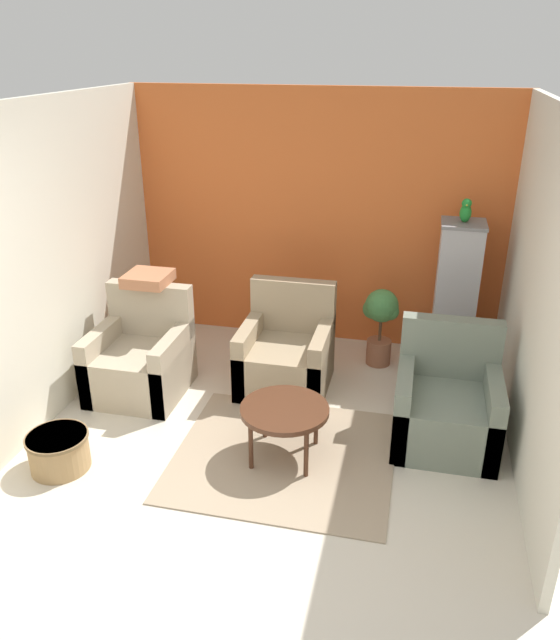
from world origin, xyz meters
TOP-DOWN VIEW (x-y plane):
  - ground_plane at (0.00, 0.00)m, footprint 20.00×20.00m
  - wall_back_accent at (0.00, 3.32)m, footprint 3.84×0.06m
  - wall_left at (-1.89, 1.65)m, footprint 0.06×3.29m
  - wall_right at (1.89, 1.65)m, footprint 0.06×3.29m
  - area_rug at (0.16, 1.09)m, footprint 1.66×1.52m
  - coffee_table at (0.16, 1.09)m, footprint 0.67×0.67m
  - armchair_left at (-1.32, 1.79)m, footprint 0.79×0.81m
  - armchair_right at (1.35, 1.60)m, footprint 0.79×0.81m
  - armchair_middle at (-0.06, 2.17)m, footprint 0.79×0.81m
  - birdcage at (1.40, 2.85)m, footprint 0.57×0.57m
  - parrot at (1.40, 2.86)m, footprint 0.10×0.18m
  - potted_plant at (0.73, 2.80)m, footprint 0.35×0.32m
  - wicker_basket at (-1.44, 0.58)m, footprint 0.46×0.46m
  - throw_pillow at (-1.32, 2.08)m, footprint 0.39×0.39m

SIDE VIEW (x-z plane):
  - ground_plane at x=0.00m, z-range 0.00..0.00m
  - area_rug at x=0.16m, z-range 0.00..0.01m
  - wicker_basket at x=-1.44m, z-range 0.01..0.29m
  - armchair_left at x=-1.32m, z-range -0.17..0.77m
  - armchair_right at x=1.35m, z-range -0.17..0.77m
  - armchair_middle at x=-0.06m, z-range -0.17..0.77m
  - coffee_table at x=0.16m, z-range 0.18..0.62m
  - potted_plant at x=0.73m, z-range 0.10..0.88m
  - birdcage at x=1.40m, z-range -0.05..1.42m
  - throw_pillow at x=-1.32m, z-range 0.94..1.04m
  - wall_back_accent at x=0.00m, z-range 0.00..2.56m
  - wall_left at x=-1.89m, z-range 0.00..2.56m
  - wall_right at x=1.89m, z-range 0.00..2.56m
  - parrot at x=1.40m, z-range 1.45..1.67m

